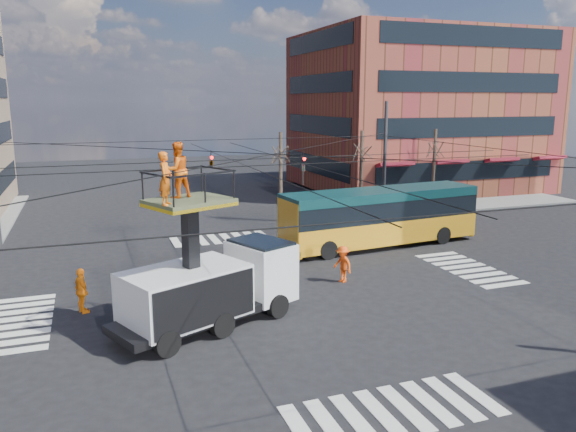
{
  "coord_description": "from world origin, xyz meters",
  "views": [
    {
      "loc": [
        -7.19,
        -21.75,
        8.06
      ],
      "look_at": [
        1.12,
        1.3,
        2.99
      ],
      "focal_mm": 35.0,
      "sensor_mm": 36.0,
      "label": 1
    }
  ],
  "objects_px": {
    "city_bus": "(381,216)",
    "utility_truck": "(210,268)",
    "worker_ground": "(82,291)",
    "flagger": "(343,264)",
    "traffic_cone": "(174,327)"
  },
  "relations": [
    {
      "from": "traffic_cone",
      "to": "flagger",
      "type": "distance_m",
      "value": 8.77
    },
    {
      "from": "traffic_cone",
      "to": "worker_ground",
      "type": "xyz_separation_m",
      "value": [
        -2.97,
        3.39,
        0.56
      ]
    },
    {
      "from": "utility_truck",
      "to": "flagger",
      "type": "distance_m",
      "value": 7.3
    },
    {
      "from": "flagger",
      "to": "traffic_cone",
      "type": "bearing_deg",
      "value": -83.58
    },
    {
      "from": "flagger",
      "to": "worker_ground",
      "type": "bearing_deg",
      "value": -106.38
    },
    {
      "from": "city_bus",
      "to": "utility_truck",
      "type": "bearing_deg",
      "value": -150.58
    },
    {
      "from": "traffic_cone",
      "to": "worker_ground",
      "type": "relative_size",
      "value": 0.37
    },
    {
      "from": "utility_truck",
      "to": "flagger",
      "type": "bearing_deg",
      "value": -0.66
    },
    {
      "from": "utility_truck",
      "to": "city_bus",
      "type": "bearing_deg",
      "value": 11.37
    },
    {
      "from": "worker_ground",
      "to": "flagger",
      "type": "xyz_separation_m",
      "value": [
        11.04,
        0.02,
        -0.06
      ]
    },
    {
      "from": "flagger",
      "to": "utility_truck",
      "type": "bearing_deg",
      "value": -83.39
    },
    {
      "from": "utility_truck",
      "to": "city_bus",
      "type": "height_order",
      "value": "utility_truck"
    },
    {
      "from": "utility_truck",
      "to": "flagger",
      "type": "relative_size",
      "value": 4.4
    },
    {
      "from": "worker_ground",
      "to": "traffic_cone",
      "type": "bearing_deg",
      "value": -160.79
    },
    {
      "from": "city_bus",
      "to": "worker_ground",
      "type": "relative_size",
      "value": 6.61
    }
  ]
}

